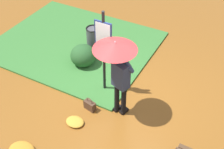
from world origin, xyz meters
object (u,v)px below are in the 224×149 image
object	(u,v)px
person_with_umbrella	(118,61)
handbag	(90,105)
info_sign_post	(104,44)
trash_bin	(93,40)

from	to	relation	value
person_with_umbrella	handbag	bearing A→B (deg)	22.55
info_sign_post	trash_bin	size ratio (longest dim) A/B	2.76
person_with_umbrella	info_sign_post	size ratio (longest dim) A/B	0.89
person_with_umbrella	trash_bin	bearing A→B (deg)	-46.52
handbag	trash_bin	size ratio (longest dim) A/B	0.44
info_sign_post	handbag	distance (m)	1.54
trash_bin	person_with_umbrella	bearing A→B (deg)	133.48
trash_bin	info_sign_post	bearing A→B (deg)	130.18
person_with_umbrella	trash_bin	world-z (taller)	person_with_umbrella
person_with_umbrella	info_sign_post	bearing A→B (deg)	-39.63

